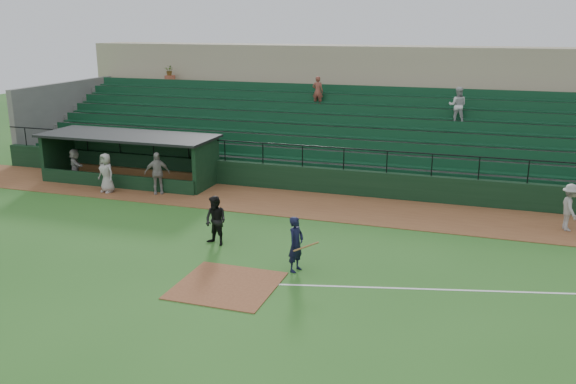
% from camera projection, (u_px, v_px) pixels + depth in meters
% --- Properties ---
extents(ground, '(90.00, 90.00, 0.00)m').
position_uv_depth(ground, '(239.00, 273.00, 19.64)').
color(ground, '#285E1E').
rests_on(ground, ground).
extents(warning_track, '(40.00, 4.00, 0.03)m').
position_uv_depth(warning_track, '(309.00, 205.00, 26.95)').
color(warning_track, brown).
rests_on(warning_track, ground).
extents(home_plate_dirt, '(3.00, 3.00, 0.03)m').
position_uv_depth(home_plate_dirt, '(227.00, 285.00, 18.73)').
color(home_plate_dirt, brown).
rests_on(home_plate_dirt, ground).
extents(foul_line, '(17.49, 4.44, 0.01)m').
position_uv_depth(foul_line, '(501.00, 291.00, 18.32)').
color(foul_line, white).
rests_on(foul_line, ground).
extents(stadium_structure, '(38.00, 13.08, 6.40)m').
position_uv_depth(stadium_structure, '(352.00, 124.00, 34.07)').
color(stadium_structure, black).
rests_on(stadium_structure, ground).
extents(dugout, '(8.90, 3.20, 2.42)m').
position_uv_depth(dugout, '(134.00, 154.00, 30.98)').
color(dugout, black).
rests_on(dugout, ground).
extents(batter_at_plate, '(1.09, 0.76, 1.83)m').
position_uv_depth(batter_at_plate, '(296.00, 244.00, 19.62)').
color(batter_at_plate, black).
rests_on(batter_at_plate, ground).
extents(umpire, '(1.04, 0.91, 1.81)m').
position_uv_depth(umpire, '(216.00, 221.00, 21.95)').
color(umpire, black).
rests_on(umpire, ground).
extents(runner, '(0.89, 1.29, 1.84)m').
position_uv_depth(runner, '(570.00, 207.00, 23.40)').
color(runner, gray).
rests_on(runner, warning_track).
extents(dugout_player_a, '(1.24, 1.02, 1.98)m').
position_uv_depth(dugout_player_a, '(157.00, 173.00, 28.43)').
color(dugout_player_a, '#99948F').
rests_on(dugout_player_a, warning_track).
extents(dugout_player_b, '(1.04, 0.83, 1.86)m').
position_uv_depth(dugout_player_b, '(106.00, 173.00, 28.69)').
color(dugout_player_b, '#A39D98').
rests_on(dugout_player_b, warning_track).
extents(dugout_player_c, '(1.46, 1.37, 1.64)m').
position_uv_depth(dugout_player_c, '(75.00, 165.00, 30.78)').
color(dugout_player_c, gray).
rests_on(dugout_player_c, warning_track).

